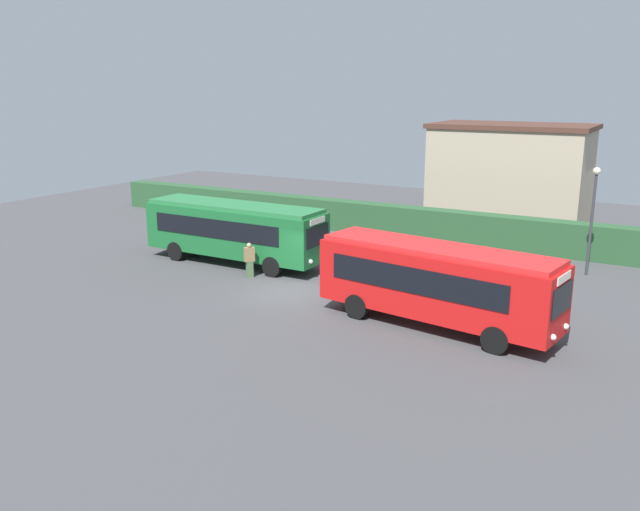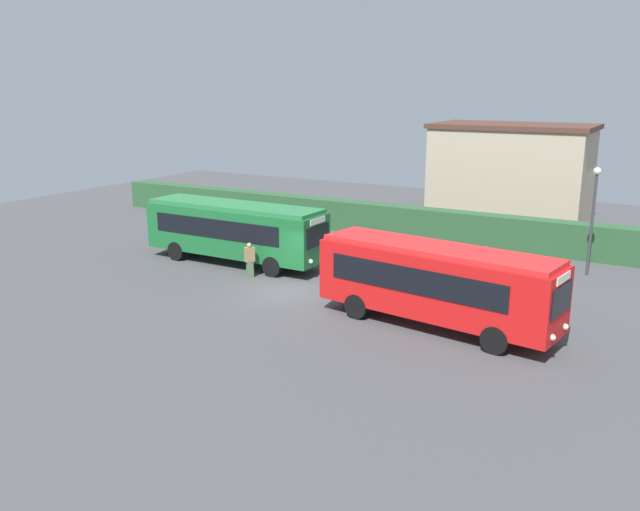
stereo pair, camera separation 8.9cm
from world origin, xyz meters
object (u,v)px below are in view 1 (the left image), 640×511
(bus_green, at_px, (235,229))
(person_center, at_px, (278,241))
(person_far, at_px, (448,279))
(person_left, at_px, (248,236))
(person_right, at_px, (249,259))
(traffic_cone, at_px, (486,251))
(bus_red, at_px, (437,281))
(lamppost, at_px, (593,208))

(bus_green, distance_m, person_center, 2.65)
(bus_green, bearing_deg, person_far, -0.36)
(person_left, height_order, person_far, person_far)
(person_right, relative_size, person_far, 1.00)
(traffic_cone, bearing_deg, person_right, -131.91)
(bus_red, bearing_deg, lamppost, 77.60)
(person_center, xyz_separation_m, traffic_cone, (9.66, 5.74, -0.58))
(person_right, xyz_separation_m, lamppost, (14.02, 8.49, 2.42))
(person_center, bearing_deg, person_right, -99.26)
(person_center, relative_size, person_far, 0.99)
(person_center, relative_size, lamppost, 0.32)
(person_left, distance_m, person_right, 5.02)
(bus_green, xyz_separation_m, lamppost, (16.19, 6.71, 1.50))
(bus_green, height_order, person_right, bus_green)
(person_center, bearing_deg, bus_red, -51.25)
(bus_red, height_order, traffic_cone, bus_red)
(bus_green, relative_size, person_far, 5.91)
(bus_red, relative_size, person_far, 5.68)
(bus_red, distance_m, lamppost, 11.29)
(bus_green, bearing_deg, bus_red, -16.63)
(person_center, xyz_separation_m, lamppost, (14.99, 4.54, 2.42))
(person_left, relative_size, person_far, 0.98)
(lamppost, bearing_deg, person_center, -163.14)
(bus_red, distance_m, person_right, 10.34)
(bus_red, bearing_deg, bus_green, 171.02)
(person_right, distance_m, lamppost, 16.57)
(person_center, bearing_deg, person_far, -35.77)
(bus_red, bearing_deg, person_right, 176.94)
(person_center, relative_size, traffic_cone, 2.80)
(lamppost, bearing_deg, bus_green, -157.49)
(bus_green, relative_size, traffic_cone, 16.70)
(person_right, xyz_separation_m, person_far, (9.34, 1.62, -0.00))
(bus_red, bearing_deg, person_far, 110.01)
(bus_green, height_order, person_far, bus_green)
(person_center, bearing_deg, person_left, 154.64)
(person_far, bearing_deg, bus_red, -17.31)
(bus_red, xyz_separation_m, lamppost, (3.92, 10.48, 1.48))
(traffic_cone, relative_size, lamppost, 0.11)
(person_center, height_order, lamppost, lamppost)
(bus_red, relative_size, person_center, 5.73)
(person_left, relative_size, traffic_cone, 2.77)
(bus_red, height_order, lamppost, lamppost)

